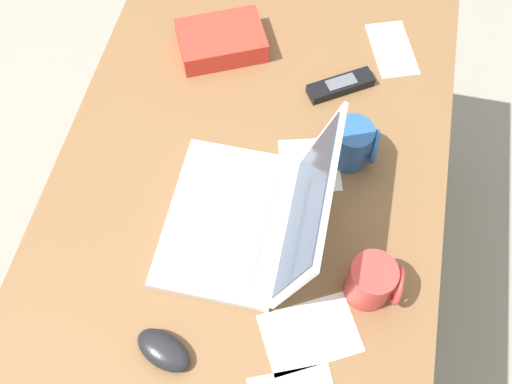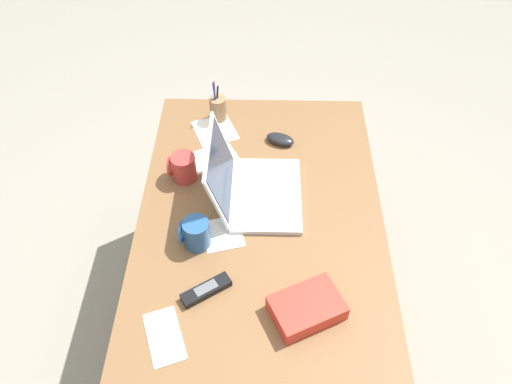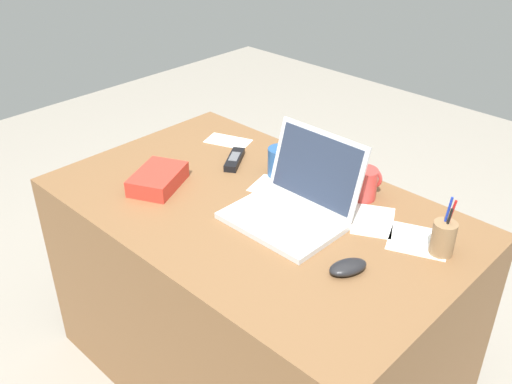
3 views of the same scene
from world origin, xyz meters
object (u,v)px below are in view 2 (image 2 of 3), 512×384
at_px(cordless_phone, 206,290).
at_px(snack_bag, 307,308).
at_px(computer_mouse, 280,139).
at_px(pen_holder, 218,108).
at_px(coffee_mug_tall, 196,233).
at_px(coffee_mug_white, 183,167).
at_px(laptop, 252,187).

relative_size(cordless_phone, snack_bag, 0.77).
xyz_separation_m(computer_mouse, cordless_phone, (-0.67, 0.23, -0.00)).
xyz_separation_m(computer_mouse, pen_holder, (0.14, 0.25, 0.04)).
xyz_separation_m(pen_holder, snack_bag, (-0.86, -0.32, -0.02)).
bearing_deg(pen_holder, coffee_mug_tall, 177.61).
bearing_deg(coffee_mug_tall, coffee_mug_white, 14.39).
height_order(laptop, cordless_phone, laptop).
xyz_separation_m(cordless_phone, snack_bag, (-0.06, -0.30, 0.02)).
distance_m(computer_mouse, coffee_mug_white, 0.40).
height_order(computer_mouse, coffee_mug_white, coffee_mug_white).
xyz_separation_m(laptop, coffee_mug_tall, (-0.21, 0.17, 0.00)).
distance_m(coffee_mug_white, pen_holder, 0.35).
height_order(computer_mouse, snack_bag, snack_bag).
bearing_deg(computer_mouse, pen_holder, 82.59).
height_order(computer_mouse, pen_holder, pen_holder).
bearing_deg(cordless_phone, laptop, -17.91).
relative_size(pen_holder, snack_bag, 0.89).
relative_size(coffee_mug_white, snack_bag, 0.51).
distance_m(computer_mouse, pen_holder, 0.29).
relative_size(computer_mouse, cordless_phone, 0.71).
bearing_deg(snack_bag, coffee_mug_tall, 54.87).
bearing_deg(pen_holder, coffee_mug_white, 163.09).
distance_m(cordless_phone, snack_bag, 0.30).
relative_size(laptop, snack_bag, 1.70).
bearing_deg(computer_mouse, laptop, -178.66).
height_order(coffee_mug_white, snack_bag, coffee_mug_white).
xyz_separation_m(computer_mouse, snack_bag, (-0.73, -0.07, 0.01)).
xyz_separation_m(coffee_mug_tall, cordless_phone, (-0.18, -0.05, -0.04)).
bearing_deg(cordless_phone, coffee_mug_white, 14.45).
distance_m(laptop, snack_bag, 0.48).
relative_size(cordless_phone, pen_holder, 0.87).
distance_m(coffee_mug_white, coffee_mug_tall, 0.30).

